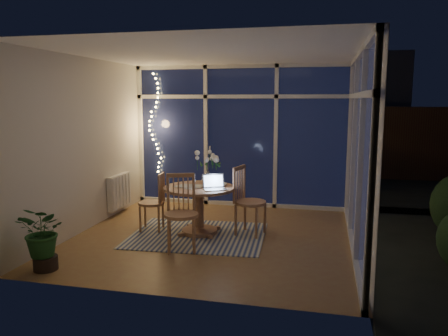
# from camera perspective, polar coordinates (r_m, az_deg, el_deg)

# --- Properties ---
(floor) EXTENTS (4.00, 4.00, 0.00)m
(floor) POSITION_cam_1_polar(r_m,az_deg,el_deg) (6.43, -1.24, -8.96)
(floor) COLOR brown
(floor) RESTS_ON ground
(ceiling) EXTENTS (4.00, 4.00, 0.00)m
(ceiling) POSITION_cam_1_polar(r_m,az_deg,el_deg) (6.15, -1.33, 14.77)
(ceiling) COLOR white
(ceiling) RESTS_ON wall_back
(wall_back) EXTENTS (4.00, 0.04, 2.60)m
(wall_back) POSITION_cam_1_polar(r_m,az_deg,el_deg) (8.10, 2.22, 4.15)
(wall_back) COLOR beige
(wall_back) RESTS_ON floor
(wall_front) EXTENTS (4.00, 0.04, 2.60)m
(wall_front) POSITION_cam_1_polar(r_m,az_deg,el_deg) (4.26, -7.94, -0.26)
(wall_front) COLOR beige
(wall_front) RESTS_ON floor
(wall_left) EXTENTS (0.04, 4.00, 2.60)m
(wall_left) POSITION_cam_1_polar(r_m,az_deg,el_deg) (6.92, -17.56, 2.93)
(wall_left) COLOR beige
(wall_left) RESTS_ON floor
(wall_right) EXTENTS (0.04, 4.00, 2.60)m
(wall_right) POSITION_cam_1_polar(r_m,az_deg,el_deg) (5.98, 17.62, 2.04)
(wall_right) COLOR beige
(wall_right) RESTS_ON floor
(window_wall_back) EXTENTS (4.00, 0.10, 2.60)m
(window_wall_back) POSITION_cam_1_polar(r_m,az_deg,el_deg) (8.06, 2.17, 4.13)
(window_wall_back) COLOR white
(window_wall_back) RESTS_ON floor
(window_wall_right) EXTENTS (0.10, 4.00, 2.60)m
(window_wall_right) POSITION_cam_1_polar(r_m,az_deg,el_deg) (5.98, 17.24, 2.06)
(window_wall_right) COLOR white
(window_wall_right) RESTS_ON floor
(radiator) EXTENTS (0.10, 0.70, 0.58)m
(radiator) POSITION_cam_1_polar(r_m,az_deg,el_deg) (7.81, -13.53, -2.95)
(radiator) COLOR silver
(radiator) RESTS_ON wall_left
(fairy_lights) EXTENTS (0.24, 0.10, 1.85)m
(fairy_lights) POSITION_cam_1_polar(r_m,az_deg,el_deg) (8.43, -9.06, 5.77)
(fairy_lights) COLOR #E8C35D
(fairy_lights) RESTS_ON window_wall_back
(garden_patio) EXTENTS (12.00, 6.00, 0.10)m
(garden_patio) POSITION_cam_1_polar(r_m,az_deg,el_deg) (11.16, 7.61, -1.64)
(garden_patio) COLOR black
(garden_patio) RESTS_ON ground
(garden_fence) EXTENTS (11.00, 0.08, 1.80)m
(garden_fence) POSITION_cam_1_polar(r_m,az_deg,el_deg) (11.58, 5.47, 3.57)
(garden_fence) COLOR #3E2216
(garden_fence) RESTS_ON ground
(neighbour_roof) EXTENTS (7.00, 3.00, 2.20)m
(neighbour_roof) POSITION_cam_1_polar(r_m,az_deg,el_deg) (14.48, 8.34, 9.74)
(neighbour_roof) COLOR #2F3239
(neighbour_roof) RESTS_ON ground
(garden_shrubs) EXTENTS (0.90, 0.90, 0.90)m
(garden_shrubs) POSITION_cam_1_polar(r_m,az_deg,el_deg) (9.73, -0.89, -0.08)
(garden_shrubs) COLOR black
(garden_shrubs) RESTS_ON ground
(rug) EXTENTS (2.02, 1.66, 0.01)m
(rug) POSITION_cam_1_polar(r_m,az_deg,el_deg) (6.49, -3.46, -8.75)
(rug) COLOR beige
(rug) RESTS_ON floor
(dining_table) EXTENTS (1.10, 1.10, 0.71)m
(dining_table) POSITION_cam_1_polar(r_m,az_deg,el_deg) (6.48, -3.24, -5.54)
(dining_table) COLOR #8F5E40
(dining_table) RESTS_ON floor
(chair_left) EXTENTS (0.47, 0.47, 0.90)m
(chair_left) POSITION_cam_1_polar(r_m,az_deg,el_deg) (6.70, -9.46, -4.35)
(chair_left) COLOR #8F5E40
(chair_left) RESTS_ON floor
(chair_right) EXTENTS (0.58, 0.58, 1.03)m
(chair_right) POSITION_cam_1_polar(r_m,az_deg,el_deg) (6.40, 3.49, -4.29)
(chair_right) COLOR #8F5E40
(chair_right) RESTS_ON floor
(chair_front) EXTENTS (0.60, 0.60, 1.02)m
(chair_front) POSITION_cam_1_polar(r_m,az_deg,el_deg) (5.76, -5.61, -5.85)
(chair_front) COLOR #8F5E40
(chair_front) RESTS_ON floor
(laptop) EXTENTS (0.40, 0.38, 0.23)m
(laptop) POSITION_cam_1_polar(r_m,az_deg,el_deg) (6.18, -1.18, -1.80)
(laptop) COLOR #B3B3B8
(laptop) RESTS_ON dining_table
(flower_vase) EXTENTS (0.21, 0.21, 0.21)m
(flower_vase) POSITION_cam_1_polar(r_m,az_deg,el_deg) (6.65, -2.11, -1.11)
(flower_vase) COLOR white
(flower_vase) RESTS_ON dining_table
(bowl) EXTENTS (0.16, 0.16, 0.04)m
(bowl) POSITION_cam_1_polar(r_m,az_deg,el_deg) (6.45, -0.35, -2.20)
(bowl) COLOR white
(bowl) RESTS_ON dining_table
(newspapers) EXTENTS (0.39, 0.33, 0.01)m
(newspapers) POSITION_cam_1_polar(r_m,az_deg,el_deg) (6.40, -4.65, -2.43)
(newspapers) COLOR beige
(newspapers) RESTS_ON dining_table
(phone) EXTENTS (0.12, 0.08, 0.01)m
(phone) POSITION_cam_1_polar(r_m,az_deg,el_deg) (6.26, -2.32, -2.69)
(phone) COLOR black
(phone) RESTS_ON dining_table
(potted_plant) EXTENTS (0.62, 0.56, 0.76)m
(potted_plant) POSITION_cam_1_polar(r_m,az_deg,el_deg) (5.54, -22.45, -8.50)
(potted_plant) COLOR #1B4D22
(potted_plant) RESTS_ON floor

